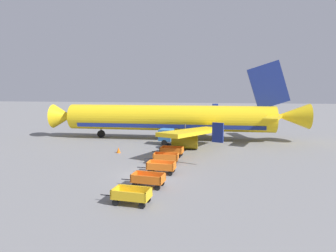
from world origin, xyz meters
The scene contains 10 objects.
ground_plane centered at (0.00, 0.00, 0.00)m, with size 220.00×220.00×0.00m, color slate.
airplane centered at (0.56, 18.40, 3.05)m, with size 37.54×30.29×11.34m.
baggage_cart_nearest centered at (0.10, -6.60, 0.60)m, with size 3.62×1.72×1.07m.
baggage_cart_second_in_row centered at (0.53, -3.02, 0.60)m, with size 3.62×1.76×1.07m.
baggage_cart_third_in_row centered at (0.99, 0.78, 0.60)m, with size 3.61×1.64×1.07m.
baggage_cart_fourth_in_row centered at (0.94, 4.30, 0.60)m, with size 3.56×1.43×1.07m.
baggage_cart_far_end centered at (1.15, 7.51, 0.60)m, with size 3.61×1.69×1.07m.
service_truck_beside_carts centered at (0.13, 14.11, 1.10)m, with size 4.61×2.54×2.10m.
traffic_cone_near_plane centered at (-5.28, 8.50, 0.32)m, with size 0.49×0.49×0.65m, color orange.
traffic_cone_mid_apron centered at (-0.11, 5.62, 0.33)m, with size 0.50×0.50×0.66m, color orange.
Camera 1 is at (5.09, -25.94, 7.99)m, focal length 32.88 mm.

